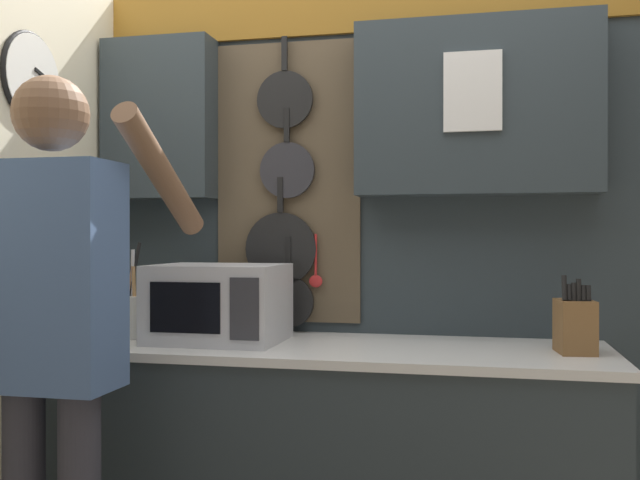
{
  "coord_description": "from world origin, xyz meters",
  "views": [
    {
      "loc": [
        0.53,
        -2.45,
        1.31
      ],
      "look_at": [
        -0.07,
        0.21,
        1.3
      ],
      "focal_mm": 40.0,
      "sensor_mm": 36.0,
      "label": 1
    }
  ],
  "objects_px": {
    "utensil_crock": "(128,313)",
    "person": "(53,321)",
    "microwave": "(219,303)",
    "knife_block": "(575,325)"
  },
  "relations": [
    {
      "from": "microwave",
      "to": "person",
      "type": "bearing_deg",
      "value": -115.7
    },
    {
      "from": "microwave",
      "to": "person",
      "type": "distance_m",
      "value": 0.66
    },
    {
      "from": "knife_block",
      "to": "person",
      "type": "height_order",
      "value": "person"
    },
    {
      "from": "knife_block",
      "to": "microwave",
      "type": "bearing_deg",
      "value": -179.98
    },
    {
      "from": "knife_block",
      "to": "utensil_crock",
      "type": "xyz_separation_m",
      "value": [
        -1.59,
        0.0,
        0.0
      ]
    },
    {
      "from": "utensil_crock",
      "to": "person",
      "type": "distance_m",
      "value": 0.6
    },
    {
      "from": "knife_block",
      "to": "person",
      "type": "distance_m",
      "value": 1.62
    },
    {
      "from": "utensil_crock",
      "to": "person",
      "type": "xyz_separation_m",
      "value": [
        0.07,
        -0.59,
        0.04
      ]
    },
    {
      "from": "knife_block",
      "to": "person",
      "type": "bearing_deg",
      "value": -158.6
    },
    {
      "from": "microwave",
      "to": "knife_block",
      "type": "height_order",
      "value": "microwave"
    }
  ]
}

